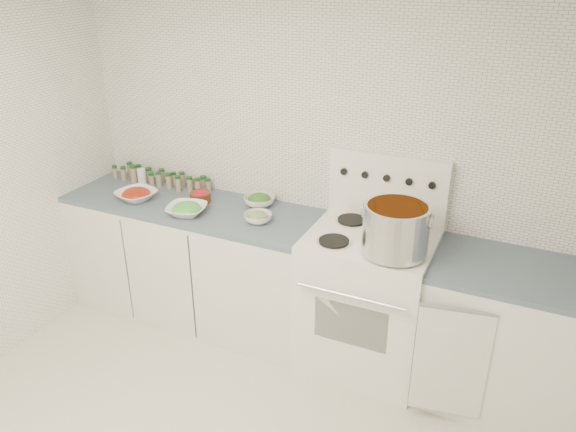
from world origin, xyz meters
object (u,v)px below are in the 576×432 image
(stock_pot, at_px, (396,227))
(bowl_snowpea, at_px, (187,209))
(bowl_tomato, at_px, (136,195))
(stove, at_px, (368,297))

(stock_pot, xyz_separation_m, bowl_snowpea, (-1.41, 0.01, -0.16))
(bowl_tomato, xyz_separation_m, bowl_snowpea, (0.46, -0.06, -0.00))
(stock_pot, height_order, bowl_snowpea, stock_pot)
(stock_pot, xyz_separation_m, bowl_tomato, (-1.87, 0.07, -0.16))
(stock_pot, distance_m, bowl_tomato, 1.88)
(stock_pot, relative_size, bowl_tomato, 1.21)
(stock_pot, bearing_deg, bowl_tomato, 177.96)
(stove, relative_size, bowl_tomato, 4.19)
(bowl_tomato, relative_size, bowl_snowpea, 1.05)
(stove, relative_size, stock_pot, 3.47)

